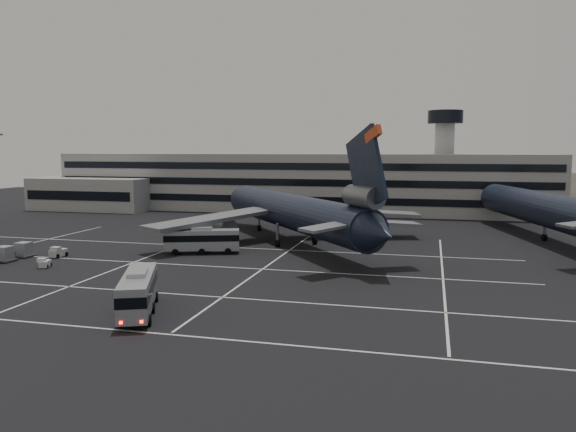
# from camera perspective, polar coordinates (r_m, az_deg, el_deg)

# --- Properties ---
(ground) EXTENTS (260.00, 260.00, 0.00)m
(ground) POSITION_cam_1_polar(r_m,az_deg,el_deg) (71.95, -12.78, -5.45)
(ground) COLOR black
(ground) RESTS_ON ground
(lane_markings) EXTENTS (90.00, 55.62, 0.01)m
(lane_markings) POSITION_cam_1_polar(r_m,az_deg,el_deg) (72.16, -11.84, -5.38)
(lane_markings) COLOR silver
(lane_markings) RESTS_ON ground
(terminal) EXTENTS (125.00, 26.00, 24.00)m
(terminal) POSITION_cam_1_polar(r_m,az_deg,el_deg) (138.45, -0.42, 3.41)
(terminal) COLOR gray
(terminal) RESTS_ON ground
(hills) EXTENTS (352.00, 180.00, 44.00)m
(hills) POSITION_cam_1_polar(r_m,az_deg,el_deg) (234.49, 10.78, 0.00)
(hills) COLOR #38332B
(hills) RESTS_ON ground
(trijet_main) EXTENTS (40.08, 49.04, 18.08)m
(trijet_main) POSITION_cam_1_polar(r_m,az_deg,el_deg) (89.00, 0.47, 0.46)
(trijet_main) COLOR black
(trijet_main) RESTS_ON ground
(trijet_far) EXTENTS (22.45, 57.09, 18.08)m
(trijet_far) POSITION_cam_1_polar(r_m,az_deg,el_deg) (100.57, 24.94, 0.66)
(trijet_far) COLOR black
(trijet_far) RESTS_ON ground
(bus_near) EXTENTS (6.89, 11.45, 4.00)m
(bus_near) POSITION_cam_1_polar(r_m,az_deg,el_deg) (53.64, -14.98, -7.29)
(bus_near) COLOR gray
(bus_near) RESTS_ON ground
(bus_far) EXTENTS (10.99, 5.99, 3.81)m
(bus_far) POSITION_cam_1_polar(r_m,az_deg,el_deg) (82.32, -8.73, -2.35)
(bus_far) COLOR gray
(bus_far) RESTS_ON ground
(tug_a) EXTENTS (1.62, 2.50, 1.53)m
(tug_a) POSITION_cam_1_polar(r_m,az_deg,el_deg) (85.16, -22.34, -3.44)
(tug_a) COLOR beige
(tug_a) RESTS_ON ground
(tug_b) EXTENTS (1.79, 2.23, 1.25)m
(tug_b) POSITION_cam_1_polar(r_m,az_deg,el_deg) (78.41, -23.48, -4.43)
(tug_b) COLOR beige
(tug_b) RESTS_ON ground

